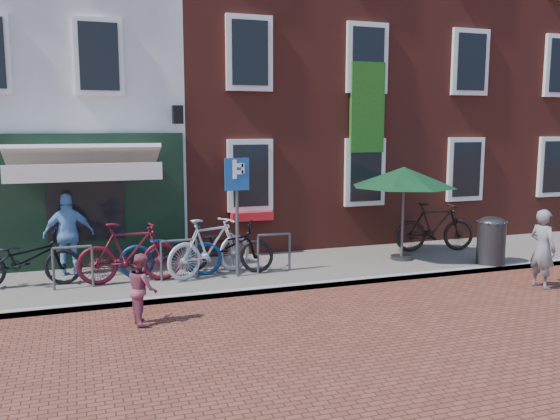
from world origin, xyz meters
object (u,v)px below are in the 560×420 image
object	(u,v)px
woman	(542,249)
bicycle_4	(224,247)
parasol	(404,173)
litter_bin	(491,238)
parking_sign	(237,195)
bicycle_5	(435,227)
bicycle_2	(171,251)
cafe_person	(69,234)
boy	(142,289)
bicycle_0	(25,259)
bicycle_1	(130,253)
bicycle_3	(210,247)

from	to	relation	value
woman	bicycle_4	size ratio (longest dim) A/B	0.75
parasol	bicycle_4	world-z (taller)	parasol
litter_bin	parking_sign	size ratio (longest dim) A/B	0.47
parasol	bicycle_5	size ratio (longest dim) A/B	1.19
bicycle_2	cafe_person	bearing A→B (deg)	71.65
boy	bicycle_5	size ratio (longest dim) A/B	0.57
bicycle_0	bicycle_1	xyz separation A→B (m)	(1.92, -0.36, 0.06)
bicycle_3	parking_sign	bearing A→B (deg)	-137.24
bicycle_2	bicycle_3	bearing A→B (deg)	-95.28
bicycle_0	bicycle_1	size ratio (longest dim) A/B	1.03
cafe_person	bicycle_0	xyz separation A→B (m)	(-0.79, -0.73, -0.30)
bicycle_5	parasol	bearing A→B (deg)	124.93
litter_bin	bicycle_3	world-z (taller)	bicycle_3
litter_bin	parasol	bearing A→B (deg)	147.62
parasol	bicycle_5	distance (m)	1.93
parasol	woman	size ratio (longest dim) A/B	1.54
bicycle_3	bicycle_4	size ratio (longest dim) A/B	0.97
boy	bicycle_3	bearing A→B (deg)	-41.87
parasol	bicycle_0	bearing A→B (deg)	177.91
litter_bin	cafe_person	size ratio (longest dim) A/B	0.67
woman	bicycle_1	world-z (taller)	woman
parking_sign	woman	world-z (taller)	parking_sign
bicycle_2	bicycle_3	xyz separation A→B (m)	(0.77, -0.16, 0.06)
parasol	bicycle_5	world-z (taller)	parasol
cafe_person	bicycle_2	bearing A→B (deg)	153.15
boy	bicycle_4	world-z (taller)	bicycle_4
parking_sign	cafe_person	bearing A→B (deg)	158.11
woman	bicycle_0	distance (m)	10.01
cafe_person	bicycle_1	bearing A→B (deg)	133.64
boy	bicycle_4	size ratio (longest dim) A/B	0.56
woman	bicycle_1	bearing A→B (deg)	64.72
parking_sign	bicycle_5	size ratio (longest dim) A/B	1.21
parasol	cafe_person	size ratio (longest dim) A/B	1.41
cafe_person	parking_sign	bearing A→B (deg)	155.88
woman	bicycle_1	size ratio (longest dim) A/B	0.78
cafe_person	bicycle_3	size ratio (longest dim) A/B	0.84
parking_sign	bicycle_0	size ratio (longest dim) A/B	1.17
litter_bin	parasol	size ratio (longest dim) A/B	0.47
bicycle_3	bicycle_4	xyz separation A→B (m)	(0.34, 0.20, -0.06)
boy	bicycle_0	distance (m)	3.22
boy	bicycle_3	size ratio (longest dim) A/B	0.57
litter_bin	bicycle_1	world-z (taller)	bicycle_1
bicycle_4	bicycle_5	distance (m)	5.39
litter_bin	bicycle_3	distance (m)	6.23
bicycle_5	parking_sign	bearing A→B (deg)	110.52
bicycle_0	bicycle_2	bearing A→B (deg)	-90.67
litter_bin	parking_sign	bearing A→B (deg)	172.30
litter_bin	bicycle_1	size ratio (longest dim) A/B	0.57
cafe_person	bicycle_5	bearing A→B (deg)	174.40
bicycle_2	bicycle_3	distance (m)	0.79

